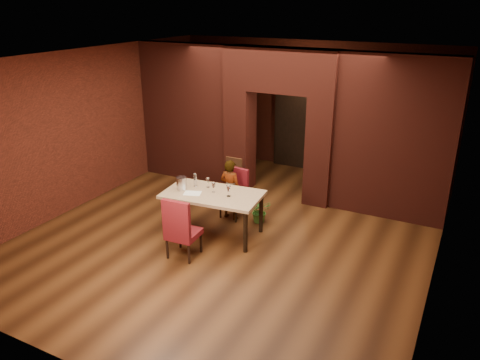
# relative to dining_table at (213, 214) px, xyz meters

# --- Properties ---
(floor) EXTENTS (8.00, 8.00, 0.00)m
(floor) POSITION_rel_dining_table_xyz_m (0.31, 0.32, -0.41)
(floor) COLOR #4D2A13
(floor) RESTS_ON ground
(ceiling) EXTENTS (7.00, 8.00, 0.04)m
(ceiling) POSITION_rel_dining_table_xyz_m (0.31, 0.32, 2.79)
(ceiling) COLOR silver
(ceiling) RESTS_ON ground
(wall_back) EXTENTS (7.00, 0.04, 3.20)m
(wall_back) POSITION_rel_dining_table_xyz_m (0.31, 4.32, 1.19)
(wall_back) COLOR maroon
(wall_back) RESTS_ON ground
(wall_front) EXTENTS (7.00, 0.04, 3.20)m
(wall_front) POSITION_rel_dining_table_xyz_m (0.31, -3.68, 1.19)
(wall_front) COLOR maroon
(wall_front) RESTS_ON ground
(wall_left) EXTENTS (0.04, 8.00, 3.20)m
(wall_left) POSITION_rel_dining_table_xyz_m (-3.19, 0.32, 1.19)
(wall_left) COLOR maroon
(wall_left) RESTS_ON ground
(wall_right) EXTENTS (0.04, 8.00, 3.20)m
(wall_right) POSITION_rel_dining_table_xyz_m (3.81, 0.32, 1.19)
(wall_right) COLOR maroon
(wall_right) RESTS_ON ground
(pillar_left) EXTENTS (0.55, 0.55, 2.30)m
(pillar_left) POSITION_rel_dining_table_xyz_m (-0.64, 2.32, 0.74)
(pillar_left) COLOR maroon
(pillar_left) RESTS_ON ground
(pillar_right) EXTENTS (0.55, 0.55, 2.30)m
(pillar_right) POSITION_rel_dining_table_xyz_m (1.26, 2.32, 0.74)
(pillar_right) COLOR maroon
(pillar_right) RESTS_ON ground
(lintel) EXTENTS (2.45, 0.55, 0.90)m
(lintel) POSITION_rel_dining_table_xyz_m (0.31, 2.32, 2.34)
(lintel) COLOR maroon
(lintel) RESTS_ON ground
(wing_wall_left) EXTENTS (2.28, 0.35, 3.20)m
(wing_wall_left) POSITION_rel_dining_table_xyz_m (-2.05, 2.32, 1.19)
(wing_wall_left) COLOR maroon
(wing_wall_left) RESTS_ON ground
(wing_wall_right) EXTENTS (2.28, 0.35, 3.20)m
(wing_wall_right) POSITION_rel_dining_table_xyz_m (2.67, 2.32, 1.19)
(wing_wall_right) COLOR maroon
(wing_wall_right) RESTS_ON ground
(vent_panel) EXTENTS (0.40, 0.03, 0.50)m
(vent_panel) POSITION_rel_dining_table_xyz_m (-0.64, 2.02, 0.14)
(vent_panel) COLOR #A65B30
(vent_panel) RESTS_ON ground
(rear_door) EXTENTS (0.90, 0.08, 2.10)m
(rear_door) POSITION_rel_dining_table_xyz_m (-0.09, 4.26, 0.64)
(rear_door) COLOR black
(rear_door) RESTS_ON ground
(rear_door_frame) EXTENTS (1.02, 0.04, 2.22)m
(rear_door_frame) POSITION_rel_dining_table_xyz_m (-0.09, 4.22, 0.64)
(rear_door_frame) COLOR black
(rear_door_frame) RESTS_ON ground
(dining_table) EXTENTS (1.86, 1.16, 0.83)m
(dining_table) POSITION_rel_dining_table_xyz_m (0.00, 0.00, 0.00)
(dining_table) COLOR tan
(dining_table) RESTS_ON ground
(chair_far) EXTENTS (0.50, 0.50, 0.98)m
(chair_far) POSITION_rel_dining_table_xyz_m (-0.02, 0.83, 0.08)
(chair_far) COLOR maroon
(chair_far) RESTS_ON ground
(chair_near) EXTENTS (0.53, 0.53, 1.09)m
(chair_near) POSITION_rel_dining_table_xyz_m (-0.05, -0.90, 0.13)
(chair_near) COLOR maroon
(chair_near) RESTS_ON ground
(person_seated) EXTENTS (0.47, 0.33, 1.22)m
(person_seated) POSITION_rel_dining_table_xyz_m (-0.04, 0.75, 0.20)
(person_seated) COLOR white
(person_seated) RESTS_ON ground
(wine_glass_a) EXTENTS (0.07, 0.07, 0.18)m
(wine_glass_a) POSITION_rel_dining_table_xyz_m (-0.22, 0.21, 0.50)
(wine_glass_a) COLOR silver
(wine_glass_a) RESTS_ON dining_table
(wine_glass_b) EXTENTS (0.08, 0.08, 0.19)m
(wine_glass_b) POSITION_rel_dining_table_xyz_m (-0.00, 0.05, 0.51)
(wine_glass_b) COLOR white
(wine_glass_b) RESTS_ON dining_table
(wine_glass_c) EXTENTS (0.08, 0.08, 0.21)m
(wine_glass_c) POSITION_rel_dining_table_xyz_m (0.33, 0.00, 0.52)
(wine_glass_c) COLOR white
(wine_glass_c) RESTS_ON dining_table
(tasting_sheet) EXTENTS (0.36, 0.32, 0.00)m
(tasting_sheet) POSITION_rel_dining_table_xyz_m (-0.32, -0.18, 0.42)
(tasting_sheet) COLOR white
(tasting_sheet) RESTS_ON dining_table
(wine_bucket) EXTENTS (0.19, 0.19, 0.24)m
(wine_bucket) POSITION_rel_dining_table_xyz_m (-0.60, -0.10, 0.53)
(wine_bucket) COLOR silver
(wine_bucket) RESTS_ON dining_table
(water_bottle) EXTENTS (0.06, 0.06, 0.27)m
(water_bottle) POSITION_rel_dining_table_xyz_m (-0.46, 0.14, 0.55)
(water_bottle) COLOR silver
(water_bottle) RESTS_ON dining_table
(potted_plant) EXTENTS (0.55, 0.54, 0.46)m
(potted_plant) POSITION_rel_dining_table_xyz_m (0.55, 0.86, -0.18)
(potted_plant) COLOR #316320
(potted_plant) RESTS_ON ground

